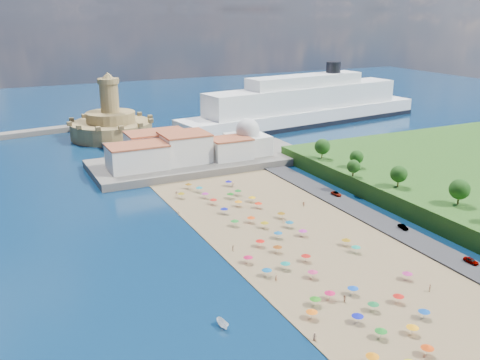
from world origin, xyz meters
TOP-DOWN VIEW (x-y plane):
  - ground at (0.00, 0.00)m, footprint 700.00×700.00m
  - terrace at (10.00, 73.00)m, footprint 90.00×36.00m
  - jetty at (-12.00, 108.00)m, footprint 18.00×70.00m
  - waterfront_buildings at (-3.05, 73.64)m, footprint 57.00×29.00m
  - domed_building at (30.00, 71.00)m, footprint 16.00×16.00m
  - fortress at (-12.00, 138.00)m, footprint 40.00×40.00m
  - cruise_ship at (91.80, 123.46)m, footprint 153.98×41.70m
  - beach_parasols at (-0.78, -12.17)m, footprint 32.36×114.09m
  - beachgoers at (-0.46, -6.10)m, footprint 40.05×93.30m
  - moored_boats at (-30.09, -47.33)m, footprint 4.28×21.18m
  - parked_cars at (36.00, -11.25)m, footprint 2.13×61.01m
  - hillside_trees at (49.36, -4.75)m, footprint 16.45×108.88m

SIDE VIEW (x-z plane):
  - ground at x=0.00m, z-range 0.00..0.00m
  - moored_boats at x=-30.09m, z-range 0.00..1.59m
  - beachgoers at x=-0.46m, z-range 0.17..2.06m
  - jetty at x=-12.00m, z-range 0.00..2.40m
  - parked_cars at x=36.00m, z-range 0.66..1.99m
  - terrace at x=10.00m, z-range 0.00..3.00m
  - beach_parasols at x=-0.78m, z-range 1.05..3.25m
  - fortress at x=-12.00m, z-range -9.52..22.88m
  - waterfront_buildings at x=-3.05m, z-range 2.38..13.38m
  - domed_building at x=30.00m, z-range 1.47..16.47m
  - cruise_ship at x=91.80m, z-range -6.79..26.51m
  - hillside_trees at x=49.36m, z-range 6.28..14.11m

